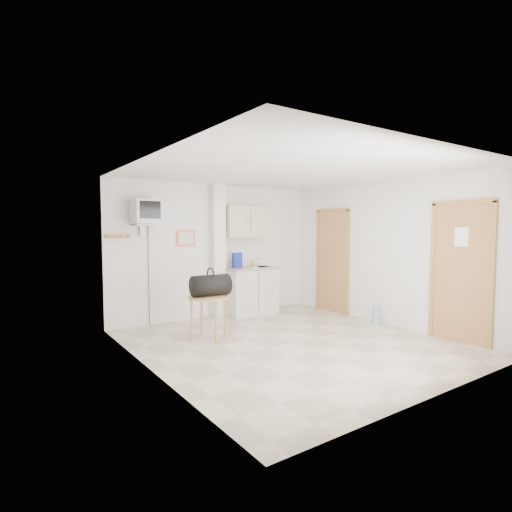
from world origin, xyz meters
TOP-DOWN VIEW (x-y plane):
  - ground at (0.00, 0.00)m, footprint 4.50×4.50m
  - room_envelope at (0.24, 0.09)m, footprint 4.24×4.54m
  - kitchenette at (0.57, 2.00)m, footprint 1.03×0.58m
  - crt_television at (-1.45, 2.02)m, footprint 0.44×0.45m
  - round_table at (-0.92, 0.85)m, footprint 0.62×0.62m
  - duffel_bag at (-0.88, 0.86)m, footprint 0.58×0.33m
  - water_bottle at (1.98, 0.07)m, footprint 0.12×0.12m

SIDE VIEW (x-z plane):
  - ground at x=0.00m, z-range 0.00..0.00m
  - water_bottle at x=1.98m, z-range -0.02..0.34m
  - round_table at x=-0.92m, z-range 0.24..0.90m
  - kitchenette at x=0.57m, z-range -0.25..1.85m
  - duffel_bag at x=-0.88m, z-range 0.61..1.04m
  - room_envelope at x=0.24m, z-range 0.26..2.81m
  - crt_television at x=-1.45m, z-range 0.86..3.01m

